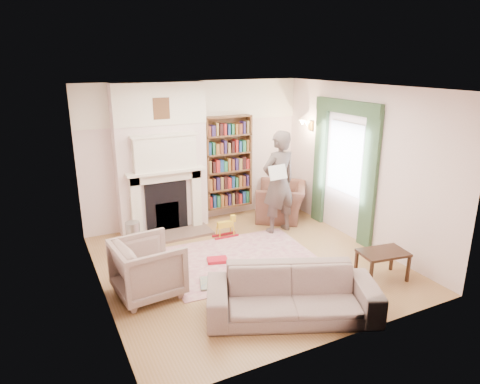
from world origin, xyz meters
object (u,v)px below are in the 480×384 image
armchair_left (148,268)px  sofa (292,294)px  armchair_reading (281,201)px  man_reading (279,182)px  coffee_table (382,265)px  paraffin_heater (133,237)px  bookcase (228,162)px  rocking_horse (225,227)px

armchair_left → sofa: bearing=-137.5°
armchair_reading → man_reading: (-0.45, -0.60, 0.62)m
sofa → coffee_table: bearing=30.7°
armchair_left → paraffin_heater: (0.13, 1.47, -0.13)m
bookcase → man_reading: (0.51, -1.16, -0.20)m
armchair_reading → armchair_left: bearing=-26.1°
paraffin_heater → armchair_left: bearing=-94.9°
man_reading → rocking_horse: 1.30m
armchair_reading → armchair_left: armchair_left is taller
man_reading → paraffin_heater: man_reading is taller
armchair_left → sofa: (1.51, -1.35, -0.09)m
bookcase → rocking_horse: bearing=-117.7°
armchair_left → man_reading: man_reading is taller
armchair_reading → rocking_horse: 1.54m
armchair_reading → rocking_horse: armchair_reading is taller
sofa → rocking_horse: 2.73m
bookcase → armchair_reading: bookcase is taller
rocking_horse → coffee_table: bearing=-58.3°
armchair_left → paraffin_heater: bearing=-10.5°
armchair_left → bookcase: bearing=-50.3°
coffee_table → armchair_reading: bearing=98.3°
sofa → man_reading: man_reading is taller
sofa → rocking_horse: bearing=107.3°
sofa → armchair_reading: bearing=84.0°
armchair_left → rocking_horse: bearing=-58.6°
coffee_table → paraffin_heater: (-3.13, 2.60, 0.05)m
paraffin_heater → man_reading: bearing=-6.0°
coffee_table → rocking_horse: (-1.46, 2.49, -0.02)m
armchair_left → man_reading: size_ratio=0.45×
bookcase → paraffin_heater: bearing=-158.2°
armchair_left → rocking_horse: 2.27m
armchair_left → coffee_table: 3.46m
armchair_reading → man_reading: bearing=-1.5°
man_reading → armchair_left: bearing=16.3°
bookcase → rocking_horse: 1.48m
man_reading → sofa: bearing=56.1°
armchair_left → man_reading: (2.83, 1.18, 0.57)m
armchair_left → man_reading: 3.12m
armchair_left → sofa: armchair_left is taller
bookcase → paraffin_heater: bookcase is taller
man_reading → paraffin_heater: (-2.71, 0.29, -0.70)m
paraffin_heater → armchair_reading: bearing=5.7°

